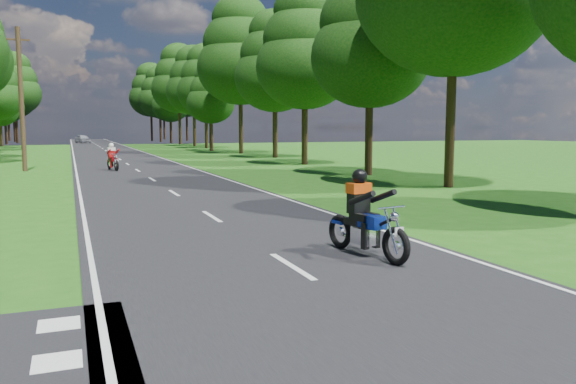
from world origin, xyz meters
name	(u,v)px	position (x,y,z in m)	size (l,w,h in m)	color
ground	(343,299)	(0.00, 0.00, 0.00)	(160.00, 160.00, 0.00)	#1D5112
main_road	(110,153)	(0.00, 50.00, 0.01)	(7.00, 140.00, 0.02)	black
road_markings	(109,154)	(-0.14, 48.13, 0.02)	(7.40, 140.00, 0.01)	silver
treeline	(114,76)	(1.43, 60.06, 8.25)	(40.00, 115.35, 14.78)	black
telegraph_pole	(21,99)	(-6.00, 28.00, 4.07)	(1.20, 0.26, 8.00)	#382616
rider_near_blue	(367,213)	(1.62, 2.24, 0.85)	(0.66, 1.99, 1.66)	navy
rider_far_red	(113,157)	(-1.31, 26.62, 0.80)	(0.63, 1.88, 1.57)	#A80C13
distant_car	(83,139)	(-1.60, 87.88, 0.69)	(1.59, 3.96, 1.35)	silver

